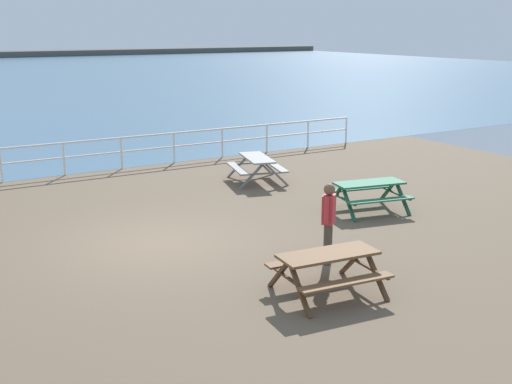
{
  "coord_description": "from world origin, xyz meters",
  "views": [
    {
      "loc": [
        -4.99,
        -12.71,
        4.66
      ],
      "look_at": [
        2.63,
        0.08,
        0.8
      ],
      "focal_mm": 44.85,
      "sensor_mm": 36.0,
      "label": 1
    }
  ],
  "objects_px": {
    "picnic_table_near_right": "(369,189)",
    "visitor": "(329,218)",
    "picnic_table_mid_centre": "(257,163)",
    "picnic_table_near_left": "(328,263)"
  },
  "relations": [
    {
      "from": "picnic_table_near_right",
      "to": "visitor",
      "type": "relative_size",
      "value": 1.24
    },
    {
      "from": "picnic_table_near_left",
      "to": "picnic_table_near_right",
      "type": "distance_m",
      "value": 5.57
    },
    {
      "from": "picnic_table_near_left",
      "to": "picnic_table_near_right",
      "type": "xyz_separation_m",
      "value": [
        4.13,
        3.73,
        0.0
      ]
    },
    {
      "from": "picnic_table_near_left",
      "to": "picnic_table_mid_centre",
      "type": "height_order",
      "value": "same"
    },
    {
      "from": "picnic_table_mid_centre",
      "to": "visitor",
      "type": "height_order",
      "value": "visitor"
    },
    {
      "from": "visitor",
      "to": "picnic_table_near_right",
      "type": "bearing_deg",
      "value": -92.91
    },
    {
      "from": "picnic_table_mid_centre",
      "to": "visitor",
      "type": "distance_m",
      "value": 7.2
    },
    {
      "from": "picnic_table_mid_centre",
      "to": "visitor",
      "type": "bearing_deg",
      "value": 175.48
    },
    {
      "from": "picnic_table_mid_centre",
      "to": "visitor",
      "type": "relative_size",
      "value": 1.28
    },
    {
      "from": "picnic_table_near_right",
      "to": "picnic_table_mid_centre",
      "type": "relative_size",
      "value": 0.97
    }
  ]
}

